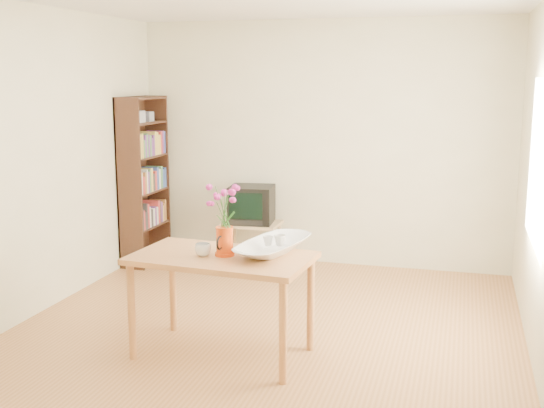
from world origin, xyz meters
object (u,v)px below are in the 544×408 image
(table, at_px, (222,268))
(television, at_px, (252,204))
(pitcher, at_px, (225,242))
(bowl, at_px, (273,218))
(mug, at_px, (203,250))

(table, distance_m, television, 2.47)
(pitcher, relative_size, television, 0.43)
(pitcher, xyz_separation_m, bowl, (0.31, 0.18, 0.16))
(mug, height_order, television, television)
(bowl, height_order, television, bowl)
(table, relative_size, pitcher, 6.10)
(pitcher, height_order, mug, pitcher)
(mug, bearing_deg, bowl, 172.98)
(pitcher, bearing_deg, bowl, 36.33)
(table, distance_m, mug, 0.19)
(pitcher, bearing_deg, mug, -154.01)
(bowl, bearing_deg, television, 111.20)
(pitcher, relative_size, bowl, 0.41)
(table, height_order, television, television)
(pitcher, bearing_deg, table, -167.16)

